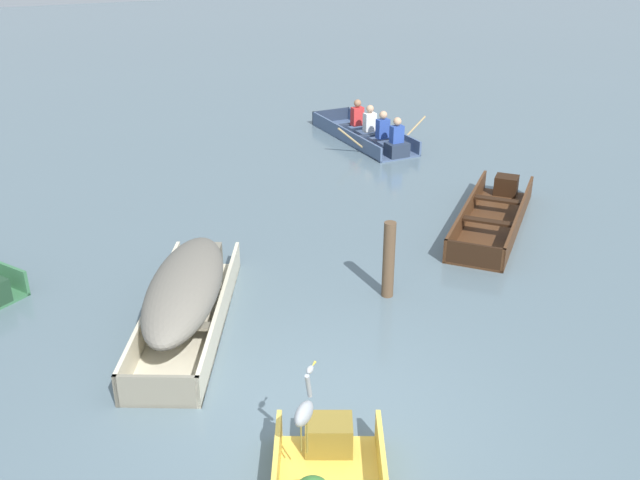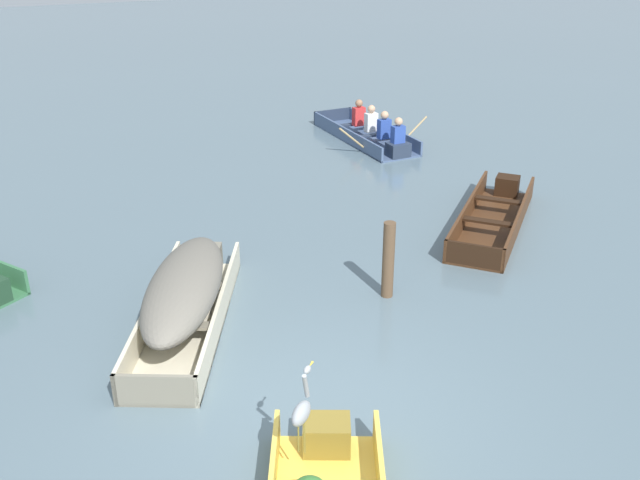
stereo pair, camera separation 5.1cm
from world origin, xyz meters
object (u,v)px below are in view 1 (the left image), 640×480
Objects in this scene: skiff_dark_varnish_far_moored at (494,216)px; mooring_post at (389,260)px; rowboat_slate_blue_with_crew at (369,133)px; heron_on_dinghy at (304,410)px; skiff_cream_near_moored at (186,292)px.

mooring_post is (-2.90, -1.61, 0.43)m from skiff_dark_varnish_far_moored.
heron_on_dinghy is (-5.37, -9.75, 0.68)m from rowboat_slate_blue_with_crew.
heron_on_dinghy is (0.38, -3.32, 0.41)m from skiff_cream_near_moored.
rowboat_slate_blue_with_crew is at bearing 89.48° from skiff_dark_varnish_far_moored.
skiff_cream_near_moored is 8.63m from rowboat_slate_blue_with_crew.
heron_on_dinghy is at bearing -118.83° from rowboat_slate_blue_with_crew.
rowboat_slate_blue_with_crew is 4.14× the size of heron_on_dinghy.
rowboat_slate_blue_with_crew is at bearing 66.35° from mooring_post.
heron_on_dinghy reaches higher than skiff_cream_near_moored.
heron_on_dinghy reaches higher than mooring_post.
skiff_cream_near_moored is at bearing 96.48° from heron_on_dinghy.
skiff_dark_varnish_far_moored is (5.70, 1.31, -0.35)m from skiff_cream_near_moored.
mooring_post reaches higher than skiff_dark_varnish_far_moored.
heron_on_dinghy is at bearing -139.00° from skiff_dark_varnish_far_moored.
rowboat_slate_blue_with_crew is at bearing 61.17° from heron_on_dinghy.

